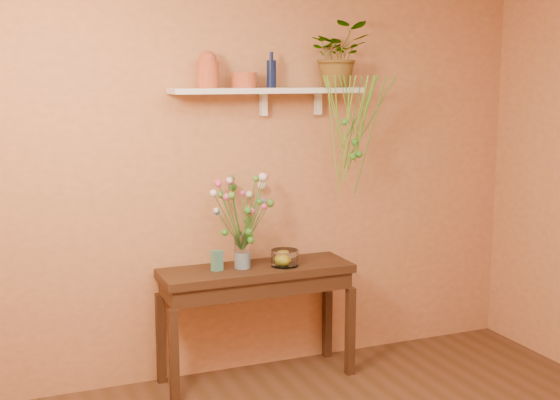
% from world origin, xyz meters
% --- Properties ---
extents(room, '(4.04, 4.04, 2.70)m').
position_xyz_m(room, '(0.00, 0.00, 1.35)').
color(room, '#51311F').
rests_on(room, ground).
extents(sideboard, '(1.27, 0.41, 0.77)m').
position_xyz_m(sideboard, '(-0.08, 1.78, 0.66)').
color(sideboard, '#382011').
rests_on(sideboard, ground).
extents(wall_shelf, '(1.30, 0.24, 0.19)m').
position_xyz_m(wall_shelf, '(0.06, 1.87, 1.92)').
color(wall_shelf, white).
rests_on(wall_shelf, room).
extents(terracotta_jug, '(0.17, 0.17, 0.23)m').
position_xyz_m(terracotta_jug, '(-0.37, 1.85, 2.05)').
color(terracotta_jug, '#BF5933').
rests_on(terracotta_jug, wall_shelf).
extents(terracotta_pot, '(0.19, 0.19, 0.10)m').
position_xyz_m(terracotta_pot, '(-0.11, 1.89, 1.99)').
color(terracotta_pot, '#BF5933').
rests_on(terracotta_pot, wall_shelf).
extents(blue_bottle, '(0.08, 0.08, 0.23)m').
position_xyz_m(blue_bottle, '(0.07, 1.88, 2.03)').
color(blue_bottle, '#0A1438').
rests_on(blue_bottle, wall_shelf).
extents(spider_plant, '(0.47, 0.44, 0.43)m').
position_xyz_m(spider_plant, '(0.55, 1.85, 2.15)').
color(spider_plant, '#307620').
rests_on(spider_plant, wall_shelf).
extents(plant_fronds, '(0.50, 0.29, 0.80)m').
position_xyz_m(plant_fronds, '(0.58, 1.69, 1.66)').
color(plant_fronds, '#307620').
rests_on(plant_fronds, wall_shelf).
extents(glass_vase, '(0.11, 0.11, 0.22)m').
position_xyz_m(glass_vase, '(-0.17, 1.78, 0.87)').
color(glass_vase, white).
rests_on(glass_vase, sideboard).
extents(bouquet, '(0.46, 0.51, 0.51)m').
position_xyz_m(bouquet, '(-0.17, 1.79, 1.21)').
color(bouquet, '#386B28').
rests_on(bouquet, glass_vase).
extents(glass_bowl, '(0.18, 0.18, 0.11)m').
position_xyz_m(glass_bowl, '(0.11, 1.73, 0.82)').
color(glass_bowl, white).
rests_on(glass_bowl, sideboard).
extents(lemon, '(0.08, 0.08, 0.08)m').
position_xyz_m(lemon, '(0.10, 1.73, 0.82)').
color(lemon, yellow).
rests_on(lemon, glass_bowl).
extents(carton, '(0.08, 0.07, 0.13)m').
position_xyz_m(carton, '(-0.34, 1.78, 0.84)').
color(carton, '#33637B').
rests_on(carton, sideboard).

